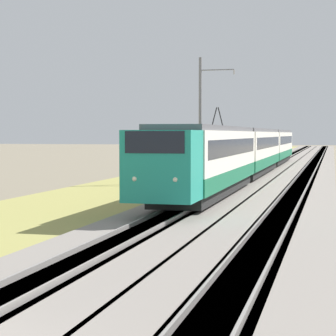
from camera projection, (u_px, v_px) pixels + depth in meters
The scene contains 7 objects.
ballast_main at pixel (259, 172), 57.51m from camera, with size 240.00×4.40×0.30m.
ballast_adjacent at pixel (309, 173), 56.47m from camera, with size 240.00×4.40×0.30m.
track_main at pixel (259, 172), 57.51m from camera, with size 240.00×1.57×0.45m.
track_adjacent at pixel (309, 173), 56.47m from camera, with size 240.00×1.57×0.45m.
grass_verge at pixel (199, 173), 58.83m from camera, with size 240.00×9.84×0.12m.
passenger_train at pixel (252, 149), 52.43m from camera, with size 58.70×2.82×5.04m.
catenary_mast_mid at pixel (201, 119), 46.34m from camera, with size 0.22×2.56×8.95m.
Camera 1 is at (-7.63, -6.28, 3.56)m, focal length 70.00 mm.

